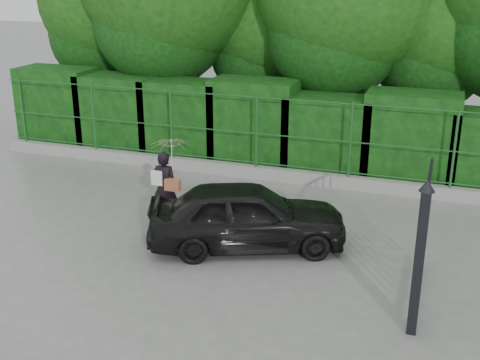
% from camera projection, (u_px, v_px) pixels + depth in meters
% --- Properties ---
extents(ground, '(80.00, 80.00, 0.00)m').
position_uv_depth(ground, '(162.00, 251.00, 11.24)').
color(ground, gray).
extents(kerb, '(14.00, 0.25, 0.30)m').
position_uv_depth(kerb, '(241.00, 170.00, 15.19)').
color(kerb, '#9E9E99').
rests_on(kerb, ground).
extents(fence, '(14.13, 0.06, 1.80)m').
position_uv_depth(fence, '(250.00, 131.00, 14.77)').
color(fence, '#1D5A24').
rests_on(fence, kerb).
extents(hedge, '(14.20, 1.20, 2.28)m').
position_uv_depth(hedge, '(248.00, 125.00, 15.82)').
color(hedge, black).
rests_on(hedge, ground).
extents(gate, '(0.22, 2.33, 2.36)m').
position_uv_depth(gate, '(421.00, 245.00, 8.77)').
color(gate, black).
rests_on(gate, ground).
extents(woman, '(0.85, 0.85, 1.77)m').
position_uv_depth(woman, '(169.00, 167.00, 12.24)').
color(woman, black).
rests_on(woman, ground).
extents(car, '(3.99, 2.78, 1.26)m').
position_uv_depth(car, '(247.00, 215.00, 11.23)').
color(car, black).
rests_on(car, ground).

